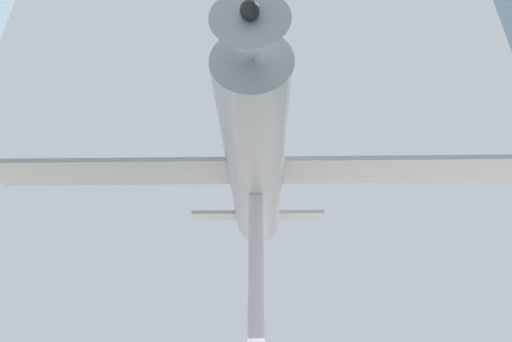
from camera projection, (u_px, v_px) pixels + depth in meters
The scene contains 2 objects.
support_pylon_central at pixel (256, 300), 13.24m from camera, with size 0.55×0.55×7.40m.
suspended_airplane at pixel (256, 167), 15.06m from camera, with size 20.70×14.15×3.47m.
Camera 1 is at (-0.13, 13.77, 1.73)m, focal length 28.00 mm.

